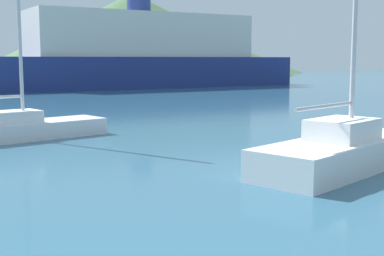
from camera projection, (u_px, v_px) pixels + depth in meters
name	position (u px, v px, depth m)	size (l,w,h in m)	color
sailboat_inner	(9.00, 128.00, 18.13)	(6.82, 4.42, 7.69)	silver
sailboat_middle	(342.00, 149.00, 13.37)	(5.92, 4.54, 9.89)	white
ferry_distant	(139.00, 55.00, 53.53)	(32.62, 16.99, 8.78)	navy
hill_east	(133.00, 34.00, 92.38)	(54.91, 54.91, 14.01)	#476B42
hill_far_east	(192.00, 51.00, 109.13)	(44.92, 44.92, 8.70)	#4C6647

